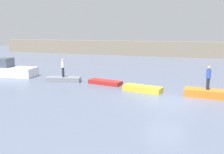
{
  "coord_description": "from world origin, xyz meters",
  "views": [
    {
      "loc": [
        1.8,
        -15.85,
        4.58
      ],
      "look_at": [
        -5.28,
        3.96,
        0.61
      ],
      "focal_mm": 38.59,
      "sensor_mm": 36.0,
      "label": 1
    }
  ],
  "objects": [
    {
      "name": "rowboat_orange",
      "position": [
        2.6,
        2.04,
        0.27
      ],
      "size": [
        3.17,
        1.25,
        0.54
      ],
      "primitive_type": "cube",
      "rotation": [
        0.0,
        0.0,
        -0.04
      ],
      "color": "orange",
      "rests_on": "ground_plane"
    },
    {
      "name": "person_blue_shirt",
      "position": [
        2.6,
        2.04,
        1.48
      ],
      "size": [
        0.32,
        0.32,
        1.69
      ],
      "color": "#232838",
      "rests_on": "rowboat_orange"
    },
    {
      "name": "motorboat",
      "position": [
        -16.79,
        3.83,
        0.65
      ],
      "size": [
        5.97,
        2.76,
        1.91
      ],
      "color": "white",
      "rests_on": "ground_plane"
    },
    {
      "name": "rowboat_grey",
      "position": [
        -9.85,
        3.28,
        0.22
      ],
      "size": [
        3.32,
        1.74,
        0.44
      ],
      "primitive_type": "cube",
      "rotation": [
        0.0,
        0.0,
        0.25
      ],
      "color": "gray",
      "rests_on": "ground_plane"
    },
    {
      "name": "embankment_wall",
      "position": [
        0.0,
        29.86,
        1.41
      ],
      "size": [
        80.0,
        1.2,
        2.82
      ],
      "primitive_type": "cube",
      "color": "gray",
      "rests_on": "ground_plane"
    },
    {
      "name": "ground_plane",
      "position": [
        0.0,
        0.0,
        0.0
      ],
      "size": [
        120.0,
        120.0,
        0.0
      ],
      "primitive_type": "plane",
      "color": "slate"
    },
    {
      "name": "person_white_shirt",
      "position": [
        -9.85,
        3.28,
        1.39
      ],
      "size": [
        0.32,
        0.32,
        1.71
      ],
      "color": "#232838",
      "rests_on": "rowboat_grey"
    },
    {
      "name": "rowboat_red",
      "position": [
        -5.78,
        3.54,
        0.18
      ],
      "size": [
        3.14,
        1.51,
        0.36
      ],
      "primitive_type": "cube",
      "rotation": [
        0.0,
        0.0,
        -0.17
      ],
      "color": "red",
      "rests_on": "ground_plane"
    },
    {
      "name": "rowboat_yellow",
      "position": [
        -2.1,
        2.11,
        0.21
      ],
      "size": [
        3.19,
        1.59,
        0.43
      ],
      "primitive_type": "cube",
      "rotation": [
        0.0,
        0.0,
        -0.19
      ],
      "color": "gold",
      "rests_on": "ground_plane"
    }
  ]
}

